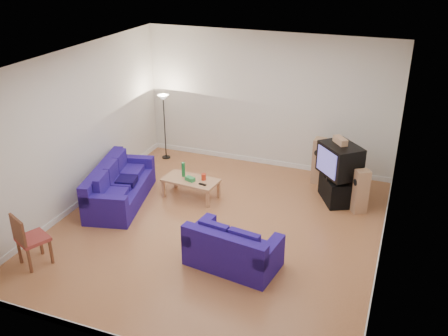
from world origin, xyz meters
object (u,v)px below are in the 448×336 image
(sofa_loveseat, at_px, (232,252))
(coffee_table, at_px, (191,182))
(television, at_px, (340,160))
(sofa_three_seat, at_px, (118,189))
(tv_stand, at_px, (336,189))

(sofa_loveseat, height_order, coffee_table, sofa_loveseat)
(sofa_loveseat, distance_m, coffee_table, 2.61)
(sofa_loveseat, distance_m, television, 3.26)
(sofa_three_seat, distance_m, tv_stand, 4.56)
(coffee_table, distance_m, television, 3.12)
(sofa_loveseat, xyz_separation_m, television, (1.26, 2.93, 0.67))
(sofa_three_seat, height_order, sofa_loveseat, sofa_three_seat)
(tv_stand, xyz_separation_m, television, (0.03, -0.05, 0.69))
(tv_stand, height_order, television, television)
(sofa_three_seat, distance_m, coffee_table, 1.52)
(television, bearing_deg, tv_stand, 167.98)
(sofa_three_seat, distance_m, sofa_loveseat, 3.26)
(coffee_table, height_order, television, television)
(sofa_three_seat, bearing_deg, television, 97.77)
(sofa_three_seat, bearing_deg, sofa_loveseat, 53.48)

